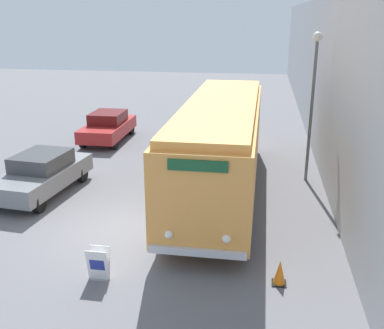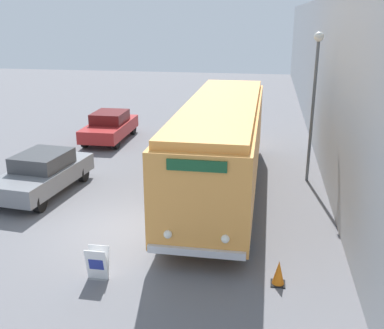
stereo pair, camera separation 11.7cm
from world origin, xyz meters
The scene contains 8 objects.
ground_plane centered at (0.00, 0.00, 0.00)m, with size 80.00×80.00×0.00m, color slate.
building_wall_right centered at (6.86, 10.00, 3.59)m, with size 0.30×60.00×7.18m.
vintage_bus centered at (2.75, 3.64, 1.96)m, with size 2.66×11.62×3.45m.
sign_board centered at (0.33, -2.73, 0.42)m, with size 0.55×0.33×0.87m.
streetlamp centered at (6.07, 5.50, 3.81)m, with size 0.36×0.36×5.79m.
parked_car_near centered at (-3.77, 2.46, 0.79)m, with size 2.35×4.62×1.54m.
parked_car_mid centered at (-3.84, 10.00, 0.77)m, with size 1.94×4.37×1.52m.
traffic_cone centered at (4.83, -2.22, 0.32)m, with size 0.36×0.36×0.65m.
Camera 1 is at (4.22, -12.12, 6.38)m, focal length 42.00 mm.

